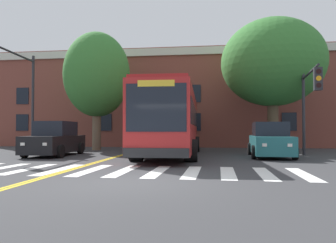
% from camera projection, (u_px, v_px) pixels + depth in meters
% --- Properties ---
extents(ground_plane, '(120.00, 120.00, 0.00)m').
position_uv_depth(ground_plane, '(132.00, 182.00, 8.62)').
color(ground_plane, '#38383A').
extents(crosswalk, '(12.05, 3.59, 0.01)m').
position_uv_depth(crosswalk, '(124.00, 171.00, 11.03)').
color(crosswalk, white).
rests_on(crosswalk, ground).
extents(lane_line_yellow_inner, '(0.12, 36.00, 0.01)m').
position_uv_depth(lane_line_yellow_inner, '(146.00, 148.00, 25.17)').
color(lane_line_yellow_inner, gold).
rests_on(lane_line_yellow_inner, ground).
extents(lane_line_yellow_outer, '(0.12, 36.00, 0.01)m').
position_uv_depth(lane_line_yellow_outer, '(148.00, 148.00, 25.15)').
color(lane_line_yellow_outer, gold).
rests_on(lane_line_yellow_outer, ground).
extents(city_bus, '(3.10, 12.08, 3.51)m').
position_uv_depth(city_bus, '(172.00, 121.00, 17.97)').
color(city_bus, '#B22323').
rests_on(city_bus, ground).
extents(car_black_near_lane, '(2.22, 4.67, 1.85)m').
position_uv_depth(car_black_near_lane, '(55.00, 140.00, 17.66)').
color(car_black_near_lane, black).
rests_on(car_black_near_lane, ground).
extents(car_teal_far_lane, '(2.23, 4.65, 1.79)m').
position_uv_depth(car_teal_far_lane, '(270.00, 141.00, 16.74)').
color(car_teal_far_lane, '#236B70').
rests_on(car_teal_far_lane, ground).
extents(traffic_light_near_corner, '(0.71, 4.13, 4.61)m').
position_uv_depth(traffic_light_near_corner, '(309.00, 95.00, 16.25)').
color(traffic_light_near_corner, '#28282D').
rests_on(traffic_light_near_corner, ground).
extents(traffic_light_far_corner, '(0.48, 4.41, 5.95)m').
position_uv_depth(traffic_light_far_corner, '(18.00, 82.00, 18.33)').
color(traffic_light_far_corner, '#28282D').
rests_on(traffic_light_far_corner, ground).
extents(street_tree_curbside_large, '(8.43, 8.49, 8.47)m').
position_uv_depth(street_tree_curbside_large, '(272.00, 63.00, 20.88)').
color(street_tree_curbside_large, brown).
rests_on(street_tree_curbside_large, ground).
extents(street_tree_curbside_small, '(5.84, 5.87, 8.16)m').
position_uv_depth(street_tree_curbside_small, '(97.00, 75.00, 22.64)').
color(street_tree_curbside_small, brown).
rests_on(street_tree_curbside_small, ground).
extents(building_facade, '(36.33, 9.34, 8.08)m').
position_uv_depth(building_facade, '(196.00, 102.00, 30.49)').
color(building_facade, brown).
rests_on(building_facade, ground).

